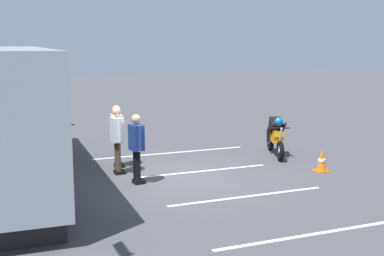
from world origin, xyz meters
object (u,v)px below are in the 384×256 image
spectator_left (117,135)px  stunt_motorcycle (276,136)px  spectator_far_left (136,143)px  parked_motorcycle_silver (64,144)px  spectator_centre (117,130)px  traffic_cone (322,160)px

spectator_left → stunt_motorcycle: 4.94m
spectator_far_left → spectator_left: size_ratio=0.97×
parked_motorcycle_silver → stunt_motorcycle: bearing=-106.8°
spectator_left → parked_motorcycle_silver: spectator_left is taller
spectator_left → stunt_motorcycle: (0.26, -4.92, -0.43)m
spectator_centre → stunt_motorcycle: spectator_centre is taller
stunt_motorcycle → spectator_far_left: bearing=105.8°
spectator_far_left → traffic_cone: spectator_far_left is taller
stunt_motorcycle → spectator_centre: bearing=84.5°
spectator_far_left → parked_motorcycle_silver: bearing=21.3°
parked_motorcycle_silver → stunt_motorcycle: size_ratio=1.03×
spectator_left → parked_motorcycle_silver: bearing=26.7°
stunt_motorcycle → traffic_cone: size_ratio=3.12×
parked_motorcycle_silver → spectator_far_left: bearing=-158.7°
spectator_far_left → spectator_left: (1.08, 0.19, 0.03)m
spectator_centre → stunt_motorcycle: bearing=-95.5°
spectator_centre → traffic_cone: 5.53m
spectator_left → traffic_cone: spectator_left is taller
spectator_centre → spectator_left: bearing=165.9°
spectator_left → spectator_centre: bearing=-14.1°
spectator_far_left → stunt_motorcycle: spectator_far_left is taller
spectator_centre → traffic_cone: (-2.54, -4.86, -0.72)m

